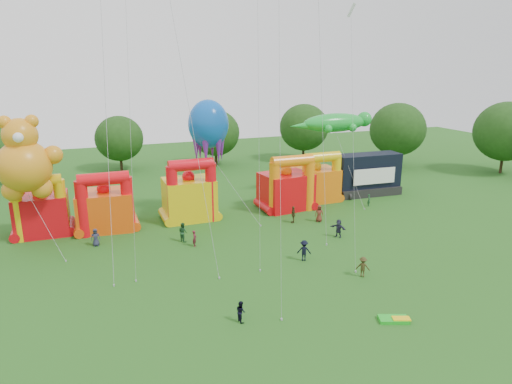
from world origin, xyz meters
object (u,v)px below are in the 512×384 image
object	(u,v)px
bouncy_castle_0	(41,211)
spectator_4	(293,214)
bouncy_castle_2	(190,196)
gecko_kite	(340,140)
stage_trailer	(367,175)
spectator_0	(96,237)
teddy_bear_kite	(31,183)
octopus_kite	(224,164)

from	to	relation	value
bouncy_castle_0	spectator_4	distance (m)	26.45
bouncy_castle_2	gecko_kite	bearing A→B (deg)	7.80
stage_trailer	spectator_0	world-z (taller)	stage_trailer
spectator_0	gecko_kite	bearing A→B (deg)	16.34
teddy_bear_kite	octopus_kite	size ratio (longest dim) A/B	0.95
spectator_4	spectator_0	bearing A→B (deg)	-70.78
bouncy_castle_0	spectator_0	world-z (taller)	bouncy_castle_0
bouncy_castle_2	spectator_4	xyz separation A→B (m)	(10.39, -5.29, -1.79)
bouncy_castle_0	octopus_kite	xyz separation A→B (m)	(19.06, -1.79, 3.86)
spectator_0	spectator_4	xyz separation A→B (m)	(20.80, -0.80, 0.07)
bouncy_castle_0	bouncy_castle_2	bearing A→B (deg)	-2.89
teddy_bear_kite	gecko_kite	xyz separation A→B (m)	(36.48, 5.67, 1.10)
octopus_kite	spectator_4	bearing A→B (deg)	-32.76
bouncy_castle_2	octopus_kite	size ratio (longest dim) A/B	0.54
bouncy_castle_0	gecko_kite	bearing A→B (deg)	3.32
stage_trailer	spectator_0	xyz separation A→B (m)	(-35.05, -6.06, -1.81)
stage_trailer	gecko_kite	distance (m)	6.16
teddy_bear_kite	bouncy_castle_0	bearing A→B (deg)	86.73
gecko_kite	octopus_kite	distance (m)	17.69
bouncy_castle_0	teddy_bear_kite	world-z (taller)	teddy_bear_kite
stage_trailer	teddy_bear_kite	size ratio (longest dim) A/B	0.71
teddy_bear_kite	spectator_0	bearing A→B (deg)	-18.36
stage_trailer	bouncy_castle_2	bearing A→B (deg)	-176.34
octopus_kite	spectator_0	size ratio (longest dim) A/B	7.61
teddy_bear_kite	spectator_4	xyz separation A→B (m)	(25.90, -2.50, -5.41)
teddy_bear_kite	spectator_0	xyz separation A→B (m)	(5.10, -1.69, -5.48)
bouncy_castle_2	gecko_kite	size ratio (longest dim) A/B	0.59
bouncy_castle_0	spectator_4	xyz separation A→B (m)	(25.69, -6.06, -1.54)
bouncy_castle_0	stage_trailer	bearing A→B (deg)	1.15
spectator_4	teddy_bear_kite	bearing A→B (deg)	-74.07
bouncy_castle_2	spectator_0	bearing A→B (deg)	-156.68
teddy_bear_kite	octopus_kite	bearing A→B (deg)	5.26
bouncy_castle_2	teddy_bear_kite	distance (m)	16.17
teddy_bear_kite	spectator_4	size ratio (longest dim) A/B	6.70
bouncy_castle_0	bouncy_castle_2	distance (m)	15.32
spectator_0	stage_trailer	bearing A→B (deg)	12.95
bouncy_castle_2	teddy_bear_kite	xyz separation A→B (m)	(-15.50, -2.79, 3.63)
octopus_kite	teddy_bear_kite	bearing A→B (deg)	-174.74
bouncy_castle_2	octopus_kite	bearing A→B (deg)	-15.19
gecko_kite	octopus_kite	bearing A→B (deg)	-167.25
bouncy_castle_0	octopus_kite	size ratio (longest dim) A/B	0.49
stage_trailer	spectator_4	world-z (taller)	stage_trailer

